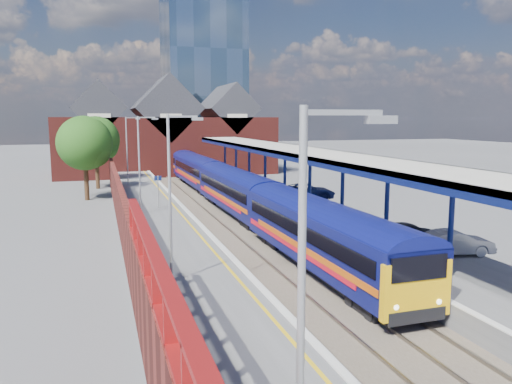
# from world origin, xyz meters

# --- Properties ---
(ground) EXTENTS (240.00, 240.00, 0.00)m
(ground) POSITION_xyz_m (0.00, 30.00, 0.00)
(ground) COLOR #5B5B5E
(ground) RESTS_ON ground
(ballast_bed) EXTENTS (6.00, 76.00, 0.06)m
(ballast_bed) POSITION_xyz_m (0.00, 20.00, 0.03)
(ballast_bed) COLOR #473D33
(ballast_bed) RESTS_ON ground
(rails) EXTENTS (4.51, 76.00, 0.14)m
(rails) POSITION_xyz_m (0.00, 20.00, 0.12)
(rails) COLOR slate
(rails) RESTS_ON ground
(left_platform) EXTENTS (5.00, 76.00, 1.00)m
(left_platform) POSITION_xyz_m (-5.50, 20.00, 0.50)
(left_platform) COLOR #565659
(left_platform) RESTS_ON ground
(right_platform) EXTENTS (6.00, 76.00, 1.00)m
(right_platform) POSITION_xyz_m (6.00, 20.00, 0.50)
(right_platform) COLOR #565659
(right_platform) RESTS_ON ground
(coping_left) EXTENTS (0.30, 76.00, 0.05)m
(coping_left) POSITION_xyz_m (-3.15, 20.00, 1.02)
(coping_left) COLOR silver
(coping_left) RESTS_ON left_platform
(coping_right) EXTENTS (0.30, 76.00, 0.05)m
(coping_right) POSITION_xyz_m (3.15, 20.00, 1.02)
(coping_right) COLOR silver
(coping_right) RESTS_ON right_platform
(yellow_line) EXTENTS (0.14, 76.00, 0.01)m
(yellow_line) POSITION_xyz_m (-3.75, 20.00, 1.01)
(yellow_line) COLOR yellow
(yellow_line) RESTS_ON left_platform
(train) EXTENTS (2.99, 65.93, 3.45)m
(train) POSITION_xyz_m (1.49, 33.06, 2.12)
(train) COLOR #0C1157
(train) RESTS_ON ground
(canopy) EXTENTS (4.50, 52.00, 4.48)m
(canopy) POSITION_xyz_m (5.48, 21.95, 5.25)
(canopy) COLOR #0E1A55
(canopy) RESTS_ON right_platform
(lamp_post_a) EXTENTS (1.48, 0.18, 7.00)m
(lamp_post_a) POSITION_xyz_m (-6.36, -8.00, 4.99)
(lamp_post_a) COLOR #A5A8AA
(lamp_post_a) RESTS_ON left_platform
(lamp_post_b) EXTENTS (1.48, 0.18, 7.00)m
(lamp_post_b) POSITION_xyz_m (-6.36, 6.00, 4.99)
(lamp_post_b) COLOR #A5A8AA
(lamp_post_b) RESTS_ON left_platform
(lamp_post_c) EXTENTS (1.48, 0.18, 7.00)m
(lamp_post_c) POSITION_xyz_m (-6.36, 22.00, 4.99)
(lamp_post_c) COLOR #A5A8AA
(lamp_post_c) RESTS_ON left_platform
(lamp_post_d) EXTENTS (1.48, 0.18, 7.00)m
(lamp_post_d) POSITION_xyz_m (-6.36, 38.00, 4.99)
(lamp_post_d) COLOR #A5A8AA
(lamp_post_d) RESTS_ON left_platform
(platform_sign) EXTENTS (0.55, 0.08, 2.50)m
(platform_sign) POSITION_xyz_m (-5.00, 24.00, 2.69)
(platform_sign) COLOR #A5A8AA
(platform_sign) RESTS_ON left_platform
(brick_wall) EXTENTS (0.35, 50.00, 3.86)m
(brick_wall) POSITION_xyz_m (-8.10, 13.54, 2.45)
(brick_wall) COLOR maroon
(brick_wall) RESTS_ON left_platform
(station_building) EXTENTS (30.00, 12.12, 13.78)m
(station_building) POSITION_xyz_m (0.00, 58.00, 5.45)
(station_building) COLOR maroon
(station_building) RESTS_ON ground
(glass_tower) EXTENTS (14.20, 14.20, 40.30)m
(glass_tower) POSITION_xyz_m (10.00, 80.00, 20.20)
(glass_tower) COLOR #466079
(glass_tower) RESTS_ON ground
(tree_near) EXTENTS (5.20, 5.20, 8.10)m
(tree_near) POSITION_xyz_m (-10.35, 35.91, 5.35)
(tree_near) COLOR #382314
(tree_near) RESTS_ON ground
(tree_far) EXTENTS (5.20, 5.20, 8.10)m
(tree_far) POSITION_xyz_m (-9.35, 43.91, 5.35)
(tree_far) COLOR #382314
(tree_far) RESTS_ON ground
(parked_car_silver) EXTENTS (3.97, 2.04, 1.25)m
(parked_car_silver) POSITION_xyz_m (7.71, 5.96, 1.62)
(parked_car_silver) COLOR #A6A7AB
(parked_car_silver) RESTS_ON right_platform
(parked_car_dark) EXTENTS (4.13, 2.04, 1.15)m
(parked_car_dark) POSITION_xyz_m (6.78, 8.68, 1.58)
(parked_car_dark) COLOR black
(parked_car_dark) RESTS_ON right_platform
(parked_car_blue) EXTENTS (5.23, 3.47, 1.33)m
(parked_car_blue) POSITION_xyz_m (7.59, 24.49, 1.67)
(parked_car_blue) COLOR navy
(parked_car_blue) RESTS_ON right_platform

